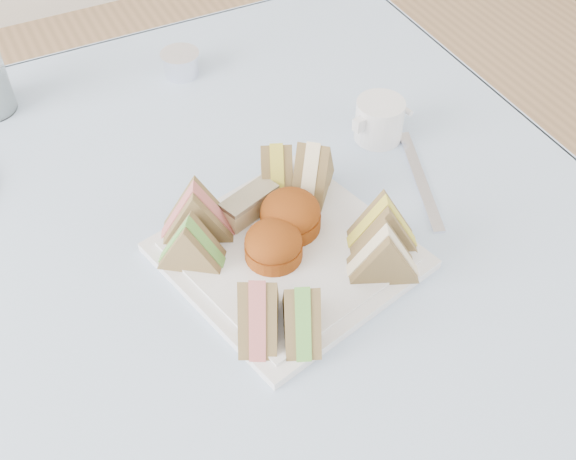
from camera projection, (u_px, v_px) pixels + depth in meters
name	position (u px, v px, depth m)	size (l,w,h in m)	color
table	(230.00, 411.00, 1.14)	(0.90, 0.90, 0.74)	brown
tablecloth	(211.00, 254.00, 0.87)	(1.02, 1.02, 0.01)	#C4DCFD
serving_plate	(288.00, 256.00, 0.85)	(0.25, 0.25, 0.01)	white
sandwich_fl_a	(258.00, 305.00, 0.75)	(0.09, 0.04, 0.08)	olive
sandwich_fl_b	(302.00, 309.00, 0.75)	(0.08, 0.04, 0.07)	olive
sandwich_fr_a	(384.00, 222.00, 0.83)	(0.08, 0.04, 0.07)	olive
sandwich_fr_b	(384.00, 251.00, 0.80)	(0.08, 0.04, 0.07)	olive
sandwich_bl_a	(190.00, 241.00, 0.81)	(0.08, 0.04, 0.07)	olive
sandwich_bl_b	(196.00, 210.00, 0.84)	(0.09, 0.04, 0.08)	olive
sandwich_br_a	(313.00, 167.00, 0.89)	(0.09, 0.04, 0.08)	olive
sandwich_br_b	(277.00, 167.00, 0.90)	(0.08, 0.04, 0.07)	olive
scone_left	(273.00, 244.00, 0.82)	(0.07, 0.07, 0.05)	#8E3A0F
scone_right	(290.00, 215.00, 0.86)	(0.07, 0.07, 0.05)	#8E3A0F
pastry_slice	(250.00, 205.00, 0.88)	(0.07, 0.03, 0.03)	#D8B88D
tea_strainer	(181.00, 65.00, 1.11)	(0.06, 0.06, 0.03)	white
knife	(420.00, 180.00, 0.95)	(0.02, 0.19, 0.00)	white
fork	(347.00, 215.00, 0.90)	(0.01, 0.16, 0.00)	white
creamer_jug	(379.00, 120.00, 0.99)	(0.07, 0.07, 0.06)	white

